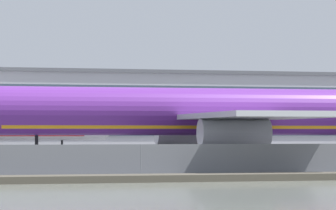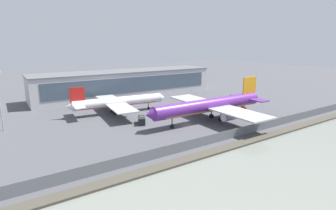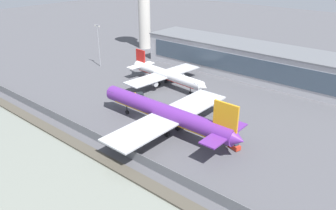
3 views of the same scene
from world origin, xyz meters
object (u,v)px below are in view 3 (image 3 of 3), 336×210
object	(u,v)px
baggage_tug	(234,146)
apron_light_mast_apron_west	(98,43)
control_tower	(144,1)
ops_van	(135,96)
cargo_jet_purple	(166,113)
passenger_jet_white_red	(166,75)

from	to	relation	value
baggage_tug	apron_light_mast_apron_west	bearing A→B (deg)	164.28
control_tower	ops_van	bearing A→B (deg)	-49.37
cargo_jet_purple	control_tower	xyz separation A→B (m)	(-65.95, 61.08, 18.31)
cargo_jet_purple	baggage_tug	distance (m)	19.99
baggage_tug	control_tower	size ratio (longest dim) A/B	0.09
apron_light_mast_apron_west	passenger_jet_white_red	bearing A→B (deg)	1.18
ops_van	apron_light_mast_apron_west	distance (m)	41.96
baggage_tug	apron_light_mast_apron_west	distance (m)	81.87
ops_van	cargo_jet_purple	bearing A→B (deg)	-23.30
cargo_jet_purple	passenger_jet_white_red	size ratio (longest dim) A/B	1.28
cargo_jet_purple	ops_van	distance (m)	23.74
passenger_jet_white_red	apron_light_mast_apron_west	size ratio (longest dim) A/B	2.10
passenger_jet_white_red	baggage_tug	world-z (taller)	passenger_jet_white_red
ops_van	control_tower	size ratio (longest dim) A/B	0.14
baggage_tug	apron_light_mast_apron_west	world-z (taller)	apron_light_mast_apron_west
cargo_jet_purple	control_tower	world-z (taller)	control_tower
passenger_jet_white_red	ops_van	bearing A→B (deg)	-86.78
baggage_tug	ops_van	distance (m)	41.08
ops_van	control_tower	world-z (taller)	control_tower
passenger_jet_white_red	baggage_tug	size ratio (longest dim) A/B	10.72
ops_van	apron_light_mast_apron_west	world-z (taller)	apron_light_mast_apron_west
passenger_jet_white_red	apron_light_mast_apron_west	world-z (taller)	apron_light_mast_apron_west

